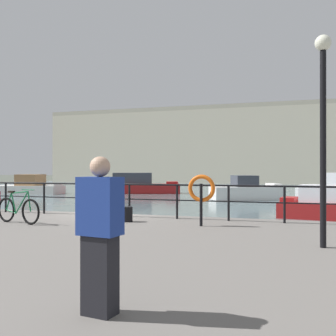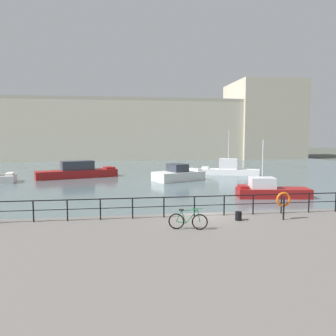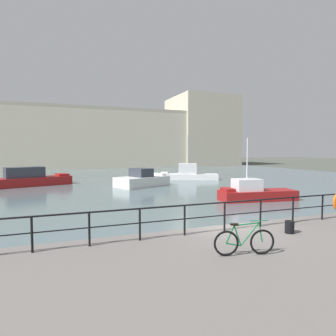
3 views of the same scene
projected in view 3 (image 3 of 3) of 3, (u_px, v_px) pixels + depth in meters
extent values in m
plane|color=#4C5147|center=(224.00, 249.00, 11.57)|extent=(240.00, 240.00, 0.00)
cube|color=slate|center=(106.00, 179.00, 39.73)|extent=(80.00, 60.00, 0.01)
cube|color=beige|center=(85.00, 140.00, 67.56)|extent=(75.48, 14.52, 12.54)
cube|color=#C0B69F|center=(201.00, 132.00, 78.14)|extent=(15.07, 15.97, 17.88)
cube|color=#B1A993|center=(88.00, 107.00, 60.67)|extent=(75.48, 0.60, 0.70)
cube|color=white|center=(189.00, 177.00, 38.83)|extent=(7.88, 4.72, 0.75)
cube|color=silver|center=(187.00, 169.00, 38.77)|extent=(2.80, 2.40, 1.39)
cube|color=white|center=(164.00, 173.00, 38.88)|extent=(1.37, 1.60, 0.24)
cylinder|color=silver|center=(187.00, 149.00, 38.61)|extent=(0.10, 0.10, 3.83)
cube|color=maroon|center=(258.00, 195.00, 22.68)|extent=(6.20, 2.81, 0.78)
cube|color=silver|center=(247.00, 185.00, 22.43)|extent=(2.21, 1.76, 0.91)
cube|color=maroon|center=(228.00, 190.00, 22.12)|extent=(0.91, 1.44, 0.24)
cylinder|color=silver|center=(247.00, 159.00, 22.31)|extent=(0.10, 0.10, 3.14)
cube|color=maroon|center=(24.00, 182.00, 31.43)|extent=(10.00, 5.25, 0.95)
cube|color=#333842|center=(25.00, 172.00, 31.42)|extent=(4.22, 2.88, 1.14)
cube|color=maroon|center=(62.00, 175.00, 33.96)|extent=(1.62, 1.93, 0.24)
cube|color=white|center=(142.00, 181.00, 31.54)|extent=(6.34, 4.95, 1.05)
cube|color=#333842|center=(141.00, 173.00, 31.39)|extent=(2.49, 2.71, 0.90)
cube|color=white|center=(158.00, 174.00, 33.15)|extent=(1.44, 2.15, 0.24)
cylinder|color=black|center=(32.00, 235.00, 8.34)|extent=(0.07, 0.07, 1.05)
cylinder|color=black|center=(89.00, 229.00, 8.91)|extent=(0.07, 0.07, 1.05)
cylinder|color=black|center=(140.00, 225.00, 9.48)|extent=(0.07, 0.07, 1.05)
cylinder|color=black|center=(185.00, 220.00, 10.05)|extent=(0.07, 0.07, 1.05)
cylinder|color=black|center=(225.00, 217.00, 10.62)|extent=(0.07, 0.07, 1.05)
cylinder|color=black|center=(261.00, 213.00, 11.19)|extent=(0.07, 0.07, 1.05)
cylinder|color=black|center=(293.00, 210.00, 11.76)|extent=(0.07, 0.07, 1.05)
cylinder|color=black|center=(322.00, 207.00, 12.33)|extent=(0.07, 0.07, 1.05)
cylinder|color=black|center=(225.00, 202.00, 10.59)|extent=(25.63, 0.06, 0.06)
cylinder|color=black|center=(225.00, 215.00, 10.62)|extent=(25.63, 0.04, 0.04)
torus|color=black|center=(262.00, 242.00, 8.21)|extent=(0.71, 0.23, 0.72)
torus|color=black|center=(226.00, 243.00, 8.08)|extent=(0.71, 0.23, 0.72)
cylinder|color=#146638|center=(250.00, 234.00, 8.15)|extent=(0.54, 0.17, 0.66)
cylinder|color=#146638|center=(238.00, 236.00, 8.11)|extent=(0.24, 0.09, 0.58)
cylinder|color=#146638|center=(247.00, 224.00, 8.12)|extent=(0.71, 0.21, 0.11)
cylinder|color=#146638|center=(234.00, 244.00, 8.11)|extent=(0.43, 0.14, 0.12)
cylinder|color=#146638|center=(230.00, 235.00, 8.08)|extent=(0.26, 0.10, 0.51)
cylinder|color=#146638|center=(261.00, 232.00, 8.18)|extent=(0.14, 0.07, 0.57)
cube|color=black|center=(234.00, 224.00, 8.08)|extent=(0.24, 0.14, 0.05)
cylinder|color=#146638|center=(259.00, 221.00, 8.16)|extent=(0.51, 0.15, 0.02)
cylinder|color=black|center=(290.00, 227.00, 10.33)|extent=(0.32, 0.32, 0.44)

